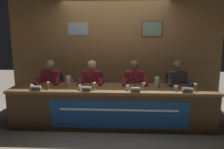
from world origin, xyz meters
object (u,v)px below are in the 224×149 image
Objects in this scene: chair_far_left at (53,94)px; panelist_far_right at (178,86)px; water_cup_center_right at (127,88)px; juice_glass_far_right at (195,86)px; juice_glass_center_right at (144,85)px; panelist_center_right at (134,85)px; nameplate_center_right at (135,89)px; water_pitcher_left_side at (68,81)px; nameplate_far_left at (36,88)px; juice_glass_far_left at (48,84)px; water_pitcher_right_side at (157,82)px; water_cup_far_right at (176,88)px; microphone_far_right at (182,85)px; juice_glass_center_left at (94,85)px; chair_center_left at (93,95)px; chair_far_right at (175,96)px; nameplate_center_left at (86,89)px; water_cup_center_left at (80,87)px; water_cup_far_left at (32,87)px; panelist_center_left at (92,85)px; microphone_center_left at (89,84)px; conference_table at (112,101)px; chair_center_right at (134,95)px; nameplate_far_right at (188,90)px; microphone_center_right at (135,85)px; microphone_far_left at (41,83)px; panelist_far_left at (50,84)px.

chair_far_left is 0.73× the size of panelist_far_right.
juice_glass_far_right is (1.23, 0.03, 0.05)m from water_cup_center_right.
panelist_center_right is at bearing 105.90° from juice_glass_center_right.
panelist_center_right reaches higher than nameplate_center_right.
water_pitcher_left_side is at bearing -168.01° from panelist_center_right.
chair_far_left is at bearing 165.94° from juice_glass_far_right.
chair_far_left is at bearing 87.36° from nameplate_far_left.
water_pitcher_right_side is (2.06, 0.23, 0.01)m from juice_glass_far_left.
microphone_far_right is (0.14, 0.13, 0.04)m from water_cup_far_right.
water_pitcher_left_side reaches higher than juice_glass_center_left.
juice_glass_far_left is 1.11m from chair_center_left.
chair_far_right is 0.84m from juice_glass_far_right.
nameplate_center_left is 0.99× the size of nameplate_center_right.
chair_far_left reaches higher than water_cup_center_left.
juice_glass_center_left is 1.46× the size of water_cup_center_left.
panelist_center_right reaches higher than microphone_far_right.
microphone_far_right is at bearing 3.28° from water_cup_far_left.
nameplate_center_right is at bearing -5.26° from juice_glass_far_left.
panelist_center_left reaches higher than microphone_center_left.
nameplate_far_left is at bearing -92.64° from chair_far_left.
chair_center_left is at bearing 80.03° from water_cup_center_left.
water_cup_far_right is (1.17, -0.04, 0.27)m from conference_table.
chair_center_left and chair_center_right have the same top height.
conference_table is 31.14× the size of juice_glass_far_left.
water_cup_center_right reaches higher than nameplate_far_right.
water_cup_center_right is at bearing -45.22° from chair_center_left.
microphone_center_left is 1.91m from chair_far_right.
panelist_center_right is at bearing 0.00° from panelist_center_left.
water_pitcher_left_side is (-1.31, 0.15, 0.02)m from microphone_center_right.
panelist_center_right reaches higher than microphone_center_left.
nameplate_far_left is 1.54× the size of juice_glass_center_right.
panelist_far_right reaches higher than chair_far_right.
water_cup_far_right is at bearing -107.24° from panelist_far_right.
juice_glass_far_right is (2.89, -0.12, 0.01)m from microphone_far_left.
microphone_center_right is at bearing -26.07° from panelist_center_left.
microphone_far_left reaches higher than water_cup_far_left.
juice_glass_center_right is (1.03, -0.70, 0.40)m from chair_center_left.
nameplate_far_left is 0.88× the size of microphone_far_right.
nameplate_center_right is at bearing -8.55° from microphone_far_left.
chair_far_right is 0.34m from panelist_far_right.
juice_glass_center_right is 0.14× the size of chair_far_right.
panelist_center_left is (0.89, -0.20, 0.28)m from chair_far_left.
juice_glass_center_right is at bearing -3.16° from microphone_far_left.
panelist_center_left reaches higher than microphone_center_right.
panelist_far_left reaches higher than juice_glass_far_right.
conference_table is 4.30× the size of chair_far_right.
panelist_center_left is at bearing 142.81° from nameplate_center_right.
chair_center_right is 1.46m from water_pitcher_left_side.
nameplate_center_left is 0.24m from microphone_center_left.
water_cup_far_right is at bearing 0.67° from water_cup_far_left.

